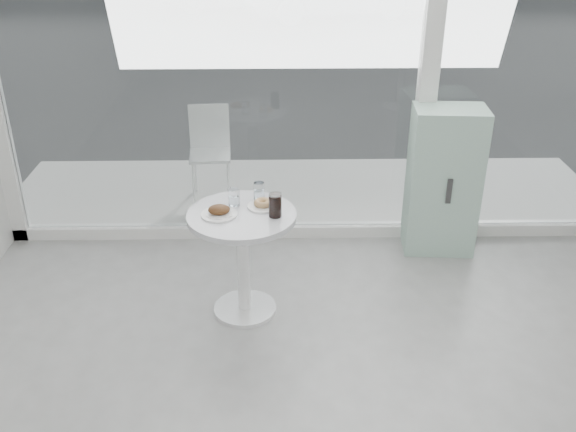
{
  "coord_description": "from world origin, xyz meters",
  "views": [
    {
      "loc": [
        -0.26,
        -1.84,
        2.66
      ],
      "look_at": [
        -0.2,
        1.7,
        0.85
      ],
      "focal_mm": 40.0,
      "sensor_mm": 36.0,
      "label": 1
    }
  ],
  "objects_px": {
    "water_tumbler_b": "(259,192)",
    "cola_glass": "(275,206)",
    "mint_cabinet": "(443,181)",
    "water_tumbler_a": "(234,198)",
    "plate_donut": "(263,204)",
    "patio_chair": "(210,146)",
    "main_table": "(243,243)",
    "plate_fritter": "(220,211)"
  },
  "relations": [
    {
      "from": "main_table",
      "to": "water_tumbler_b",
      "type": "distance_m",
      "value": 0.37
    },
    {
      "from": "mint_cabinet",
      "to": "patio_chair",
      "type": "bearing_deg",
      "value": 157.6
    },
    {
      "from": "main_table",
      "to": "plate_fritter",
      "type": "height_order",
      "value": "plate_fritter"
    },
    {
      "from": "plate_donut",
      "to": "cola_glass",
      "type": "relative_size",
      "value": 1.31
    },
    {
      "from": "plate_fritter",
      "to": "mint_cabinet",
      "type": "bearing_deg",
      "value": 28.1
    },
    {
      "from": "main_table",
      "to": "cola_glass",
      "type": "height_order",
      "value": "cola_glass"
    },
    {
      "from": "mint_cabinet",
      "to": "water_tumbler_b",
      "type": "distance_m",
      "value": 1.6
    },
    {
      "from": "plate_fritter",
      "to": "water_tumbler_a",
      "type": "height_order",
      "value": "water_tumbler_a"
    },
    {
      "from": "mint_cabinet",
      "to": "water_tumbler_b",
      "type": "height_order",
      "value": "mint_cabinet"
    },
    {
      "from": "patio_chair",
      "to": "water_tumbler_a",
      "type": "height_order",
      "value": "patio_chair"
    },
    {
      "from": "mint_cabinet",
      "to": "plate_donut",
      "type": "xyz_separation_m",
      "value": [
        -1.41,
        -0.79,
        0.19
      ]
    },
    {
      "from": "main_table",
      "to": "cola_glass",
      "type": "distance_m",
      "value": 0.37
    },
    {
      "from": "patio_chair",
      "to": "water_tumbler_b",
      "type": "relative_size",
      "value": 7.23
    },
    {
      "from": "water_tumbler_a",
      "to": "water_tumbler_b",
      "type": "xyz_separation_m",
      "value": [
        0.16,
        0.1,
        0.0
      ]
    },
    {
      "from": "water_tumbler_b",
      "to": "cola_glass",
      "type": "bearing_deg",
      "value": -67.68
    },
    {
      "from": "main_table",
      "to": "mint_cabinet",
      "type": "height_order",
      "value": "mint_cabinet"
    },
    {
      "from": "plate_donut",
      "to": "water_tumbler_a",
      "type": "bearing_deg",
      "value": 170.85
    },
    {
      "from": "main_table",
      "to": "patio_chair",
      "type": "relative_size",
      "value": 0.9
    },
    {
      "from": "main_table",
      "to": "mint_cabinet",
      "type": "xyz_separation_m",
      "value": [
        1.55,
        0.88,
        0.05
      ]
    },
    {
      "from": "mint_cabinet",
      "to": "water_tumbler_a",
      "type": "bearing_deg",
      "value": -150.66
    },
    {
      "from": "patio_chair",
      "to": "water_tumbler_b",
      "type": "bearing_deg",
      "value": -76.92
    },
    {
      "from": "plate_donut",
      "to": "water_tumbler_a",
      "type": "xyz_separation_m",
      "value": [
        -0.19,
        0.03,
        0.03
      ]
    },
    {
      "from": "water_tumbler_a",
      "to": "cola_glass",
      "type": "xyz_separation_m",
      "value": [
        0.27,
        -0.17,
        0.02
      ]
    },
    {
      "from": "plate_fritter",
      "to": "plate_donut",
      "type": "relative_size",
      "value": 1.13
    },
    {
      "from": "main_table",
      "to": "mint_cabinet",
      "type": "distance_m",
      "value": 1.78
    },
    {
      "from": "water_tumbler_b",
      "to": "patio_chair",
      "type": "bearing_deg",
      "value": 107.0
    },
    {
      "from": "main_table",
      "to": "cola_glass",
      "type": "bearing_deg",
      "value": -11.91
    },
    {
      "from": "plate_donut",
      "to": "cola_glass",
      "type": "distance_m",
      "value": 0.17
    },
    {
      "from": "main_table",
      "to": "plate_fritter",
      "type": "relative_size",
      "value": 3.25
    },
    {
      "from": "patio_chair",
      "to": "water_tumbler_b",
      "type": "height_order",
      "value": "patio_chair"
    },
    {
      "from": "mint_cabinet",
      "to": "plate_fritter",
      "type": "xyz_separation_m",
      "value": [
        -1.69,
        -0.9,
        0.2
      ]
    },
    {
      "from": "patio_chair",
      "to": "plate_fritter",
      "type": "relative_size",
      "value": 3.62
    },
    {
      "from": "water_tumbler_b",
      "to": "plate_donut",
      "type": "bearing_deg",
      "value": -77.9
    },
    {
      "from": "water_tumbler_a",
      "to": "water_tumbler_b",
      "type": "relative_size",
      "value": 1.0
    },
    {
      "from": "plate_donut",
      "to": "water_tumbler_b",
      "type": "height_order",
      "value": "water_tumbler_b"
    },
    {
      "from": "plate_fritter",
      "to": "water_tumbler_b",
      "type": "distance_m",
      "value": 0.35
    },
    {
      "from": "plate_donut",
      "to": "water_tumbler_a",
      "type": "distance_m",
      "value": 0.2
    },
    {
      "from": "water_tumbler_b",
      "to": "cola_glass",
      "type": "relative_size",
      "value": 0.74
    },
    {
      "from": "main_table",
      "to": "water_tumbler_b",
      "type": "bearing_deg",
      "value": 63.45
    },
    {
      "from": "plate_donut",
      "to": "plate_fritter",
      "type": "bearing_deg",
      "value": -158.0
    },
    {
      "from": "plate_donut",
      "to": "cola_glass",
      "type": "bearing_deg",
      "value": -59.1
    },
    {
      "from": "plate_donut",
      "to": "water_tumbler_a",
      "type": "relative_size",
      "value": 1.77
    }
  ]
}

